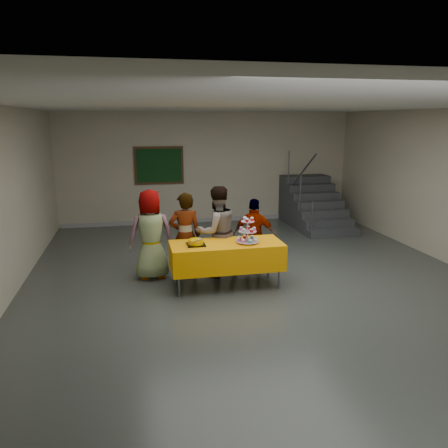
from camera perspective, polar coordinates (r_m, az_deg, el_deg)
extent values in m
plane|color=#4C514C|center=(7.61, 4.57, -8.01)|extent=(10.00, 10.00, 0.00)
cube|color=#BFB69A|center=(12.03, -2.08, 7.32)|extent=(8.00, 0.04, 3.00)
cube|color=silver|center=(7.09, 5.04, 15.20)|extent=(8.00, 10.00, 0.04)
cube|color=#999999|center=(12.24, -2.00, 0.60)|extent=(7.90, 0.03, 0.12)
cylinder|color=#595960|center=(7.04, -5.92, -6.67)|extent=(0.04, 0.04, 0.73)
cylinder|color=#595960|center=(7.38, 7.22, -5.73)|extent=(0.04, 0.04, 0.73)
cylinder|color=#595960|center=(7.58, -6.39, -5.19)|extent=(0.04, 0.04, 0.73)
cylinder|color=#595960|center=(7.90, 5.85, -4.40)|extent=(0.04, 0.04, 0.73)
cube|color=#595960|center=(7.32, 0.32, -2.72)|extent=(1.80, 0.70, 0.02)
cube|color=#FF9E05|center=(7.37, 0.32, -4.14)|extent=(1.88, 0.78, 0.44)
cylinder|color=silver|center=(7.33, 3.08, -2.43)|extent=(0.18, 0.18, 0.01)
cylinder|color=silver|center=(7.27, 3.10, -0.88)|extent=(0.02, 0.02, 0.42)
cylinder|color=silver|center=(7.32, 3.08, -2.24)|extent=(0.38, 0.38, 0.01)
cylinder|color=silver|center=(7.27, 3.10, -0.95)|extent=(0.30, 0.30, 0.01)
cylinder|color=silver|center=(7.23, 3.12, 0.35)|extent=(0.22, 0.22, 0.01)
cube|color=black|center=(7.20, -3.70, -2.69)|extent=(0.30, 0.30, 0.02)
cylinder|color=#FFBA00|center=(7.19, -3.70, -2.35)|extent=(0.25, 0.25, 0.07)
ellipsoid|color=#FFBA00|center=(7.18, -3.71, -2.09)|extent=(0.25, 0.25, 0.05)
ellipsoid|color=white|center=(7.15, -3.31, -2.01)|extent=(0.08, 0.08, 0.02)
cube|color=silver|center=(7.05, -3.72, -2.24)|extent=(0.30, 0.16, 0.04)
imported|color=slate|center=(7.81, -9.52, -1.36)|extent=(0.83, 0.57, 1.61)
imported|color=slate|center=(7.77, -5.09, -1.54)|extent=(0.57, 0.38, 1.55)
imported|color=slate|center=(7.82, -0.95, -1.01)|extent=(0.93, 0.80, 1.65)
imported|color=slate|center=(8.10, 4.00, -1.51)|extent=(0.88, 0.63, 1.38)
cube|color=#424447|center=(10.98, 14.10, -1.15)|extent=(1.30, 0.30, 0.18)
cube|color=#424447|center=(11.22, 13.46, -0.33)|extent=(1.30, 0.30, 0.36)
cube|color=#424447|center=(11.47, 12.85, 0.46)|extent=(1.30, 0.30, 0.54)
cube|color=#424447|center=(11.71, 12.27, 1.21)|extent=(1.30, 0.30, 0.72)
cube|color=#424447|center=(11.96, 11.71, 1.93)|extent=(1.30, 0.30, 0.90)
cube|color=#424447|center=(12.22, 11.17, 2.62)|extent=(1.30, 0.30, 1.08)
cube|color=#424447|center=(12.47, 10.66, 3.28)|extent=(1.30, 0.30, 1.26)
cube|color=#424447|center=(12.75, 10.14, 3.52)|extent=(1.30, 0.30, 1.26)
cylinder|color=#595960|center=(10.61, 11.41, 0.49)|extent=(0.04, 0.04, 0.90)
cylinder|color=#595960|center=(11.23, 9.93, 4.07)|extent=(0.04, 0.04, 0.90)
cylinder|color=#595960|center=(11.99, 8.44, 7.31)|extent=(0.04, 0.04, 0.90)
cylinder|color=#595960|center=(11.21, 9.93, 6.38)|extent=(0.04, 1.85, 1.20)
cube|color=#472B16|center=(11.83, -8.48, 7.57)|extent=(1.30, 0.04, 1.00)
cube|color=#123B16|center=(11.81, -8.48, 7.56)|extent=(1.18, 0.02, 0.88)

